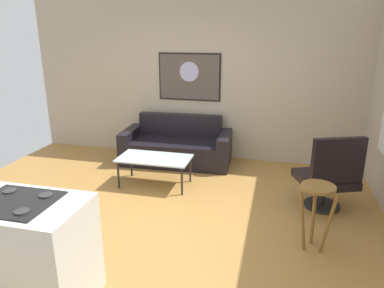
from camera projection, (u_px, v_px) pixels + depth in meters
name	position (u px, v px, depth m)	size (l,w,h in m)	color
ground	(166.00, 222.00, 4.27)	(6.40, 6.40, 0.04)	#A37439
back_wall	(207.00, 78.00, 6.08)	(6.40, 0.05, 2.80)	#B2A28C
couch	(177.00, 147.00, 6.11)	(1.86, 0.90, 0.79)	black
coffee_table	(154.00, 160.00, 5.15)	(1.05, 0.56, 0.43)	silver
armchair	(329.00, 176.00, 4.39)	(0.82, 0.81, 1.00)	black
bar_stool	(317.00, 200.00, 3.57)	(0.38, 0.38, 0.72)	brown
wall_painting	(189.00, 77.00, 6.11)	(1.09, 0.03, 0.81)	black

